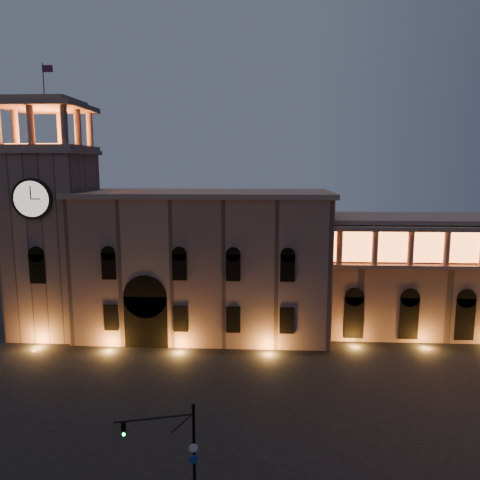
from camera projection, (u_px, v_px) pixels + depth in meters
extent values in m
plane|color=black|center=(195.00, 426.00, 37.54)|extent=(160.00, 160.00, 0.00)
cube|color=#7D5C51|center=(204.00, 265.00, 58.00)|extent=(30.00, 12.00, 17.00)
cube|color=#8B6F60|center=(203.00, 194.00, 56.62)|extent=(30.80, 12.80, 0.60)
cube|color=black|center=(147.00, 321.00, 53.85)|extent=(5.00, 1.40, 6.00)
cylinder|color=black|center=(146.00, 295.00, 53.38)|extent=(5.00, 1.40, 5.00)
cube|color=orange|center=(147.00, 323.00, 53.68)|extent=(4.20, 0.20, 5.00)
cube|color=#7D5C51|center=(54.00, 245.00, 57.57)|extent=(9.00, 9.00, 22.00)
cube|color=#8B6F60|center=(48.00, 152.00, 55.81)|extent=(9.80, 9.80, 0.50)
cylinder|color=black|center=(32.00, 199.00, 52.02)|extent=(4.60, 0.35, 4.60)
cylinder|color=beige|center=(31.00, 199.00, 51.88)|extent=(4.00, 0.12, 4.00)
cube|color=#8B6F60|center=(48.00, 148.00, 55.73)|extent=(9.40, 9.40, 0.50)
cube|color=orange|center=(48.00, 145.00, 55.68)|extent=(6.80, 6.80, 0.15)
cylinder|color=#8B6F60|center=(31.00, 125.00, 51.61)|extent=(0.76, 0.76, 4.20)
cylinder|color=#8B6F60|center=(64.00, 125.00, 51.42)|extent=(0.76, 0.76, 4.20)
cylinder|color=#8B6F60|center=(31.00, 130.00, 59.30)|extent=(0.76, 0.76, 4.20)
cylinder|color=#8B6F60|center=(60.00, 130.00, 59.11)|extent=(0.76, 0.76, 4.20)
cylinder|color=#8B6F60|center=(90.00, 130.00, 58.91)|extent=(0.76, 0.76, 4.20)
cylinder|color=#8B6F60|center=(15.00, 128.00, 55.56)|extent=(0.76, 0.76, 4.20)
cylinder|color=#8B6F60|center=(78.00, 128.00, 55.17)|extent=(0.76, 0.76, 4.20)
cube|color=#8B6F60|center=(45.00, 107.00, 54.98)|extent=(9.80, 9.80, 0.60)
cube|color=#8B6F60|center=(45.00, 102.00, 54.89)|extent=(7.50, 7.50, 0.60)
cylinder|color=black|center=(43.00, 81.00, 54.53)|extent=(0.10, 0.10, 4.00)
plane|color=maroon|center=(48.00, 69.00, 54.28)|extent=(1.20, 0.00, 1.20)
cube|color=brown|center=(476.00, 276.00, 58.47)|extent=(40.00, 10.00, 14.00)
cylinder|color=#8B6F60|center=(340.00, 247.00, 53.26)|extent=(0.70, 0.70, 4.00)
cylinder|color=#8B6F60|center=(375.00, 247.00, 53.05)|extent=(0.70, 0.70, 4.00)
cylinder|color=#8B6F60|center=(411.00, 247.00, 52.85)|extent=(0.70, 0.70, 4.00)
cylinder|color=#8B6F60|center=(447.00, 248.00, 52.64)|extent=(0.70, 0.70, 4.00)
cylinder|color=black|center=(194.00, 456.00, 28.30)|extent=(0.18, 0.18, 6.47)
sphere|color=black|center=(193.00, 405.00, 27.77)|extent=(0.26, 0.26, 0.26)
cylinder|color=black|center=(154.00, 418.00, 27.40)|extent=(4.50, 1.28, 0.11)
cube|color=black|center=(124.00, 429.00, 27.12)|extent=(0.33, 0.32, 0.79)
cylinder|color=#0CE53F|center=(124.00, 434.00, 27.02)|extent=(0.18, 0.11, 0.17)
cylinder|color=silver|center=(193.00, 448.00, 28.06)|extent=(0.55, 0.18, 0.55)
cylinder|color=navy|center=(194.00, 459.00, 28.18)|extent=(0.55, 0.18, 0.55)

